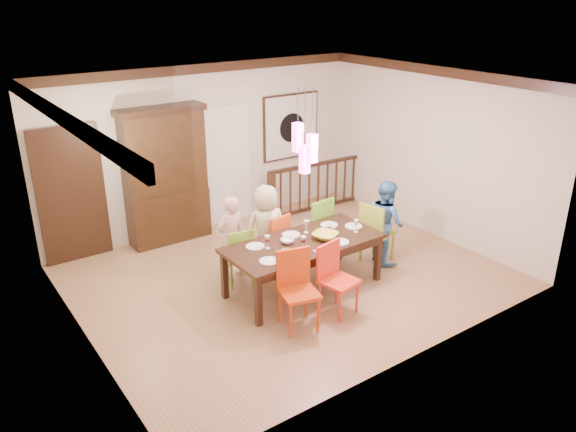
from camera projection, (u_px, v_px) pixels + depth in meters
floor at (289, 276)px, 8.53m from camera, size 6.00×6.00×0.00m
ceiling at (289, 82)px, 7.44m from camera, size 6.00×6.00×0.00m
wall_back at (207, 148)px, 9.88m from camera, size 6.00×0.00×6.00m
wall_left at (74, 235)px, 6.38m from camera, size 0.00×5.00×5.00m
wall_right at (432, 153)px, 9.59m from camera, size 0.00×5.00×5.00m
crown_molding at (289, 88)px, 7.47m from camera, size 6.00×5.00×0.16m
panel_door at (72, 197)px, 8.71m from camera, size 1.04×0.07×2.24m
white_doorway at (226, 167)px, 10.19m from camera, size 0.97×0.05×2.22m
painting at (291, 126)px, 10.76m from camera, size 1.25×0.06×1.25m
pendant_cluster at (305, 148)px, 7.39m from camera, size 0.27×0.21×1.14m
dining_table at (304, 246)px, 7.93m from camera, size 2.28×1.05×0.75m
chair_far_left at (237, 251)px, 8.16m from camera, size 0.45×0.45×0.89m
chair_far_mid at (272, 237)px, 8.60m from camera, size 0.49×0.49×0.90m
chair_far_right at (313, 223)px, 8.94m from camera, size 0.51×0.51×1.02m
chair_near_left at (299, 287)px, 7.03m from camera, size 0.56×0.56×1.02m
chair_near_mid at (339, 276)px, 7.36m from camera, size 0.51×0.51×0.97m
chair_end_right at (378, 227)px, 8.82m from camera, size 0.53×0.53×0.99m
china_hutch at (165, 176)px, 9.36m from camera, size 1.46×0.46×2.31m
balustrade at (318, 185)px, 10.94m from camera, size 2.25×0.20×0.96m
person_far_left at (231, 238)px, 8.27m from camera, size 0.50×0.35×1.29m
person_far_mid at (266, 228)px, 8.50m from camera, size 0.74×0.56×1.36m
person_end_right at (386, 222)px, 8.78m from camera, size 0.64×0.75×1.34m
serving_bowl at (325, 236)px, 7.98m from camera, size 0.46×0.46×0.09m
small_bowl at (288, 241)px, 7.83m from camera, size 0.25×0.25×0.06m
cup_left at (285, 253)px, 7.46m from camera, size 0.13×0.13×0.09m
cup_right at (329, 228)px, 8.25m from camera, size 0.09×0.09×0.08m
plate_far_left at (255, 246)px, 7.73m from camera, size 0.26×0.26×0.01m
plate_far_mid at (291, 235)px, 8.10m from camera, size 0.26×0.26×0.01m
plate_far_right at (329, 225)px, 8.43m from camera, size 0.26×0.26×0.01m
plate_near_left at (269, 261)px, 7.31m from camera, size 0.26×0.26×0.01m
plate_near_mid at (340, 242)px, 7.87m from camera, size 0.26×0.26×0.01m
plate_end_right at (354, 226)px, 8.38m from camera, size 0.26×0.26×0.01m
wine_glass_a at (268, 242)px, 7.65m from camera, size 0.08×0.08×0.19m
wine_glass_b at (306, 227)px, 8.15m from camera, size 0.08×0.08×0.19m
wine_glass_c at (303, 243)px, 7.63m from camera, size 0.08×0.08×0.19m
wine_glass_d at (356, 226)px, 8.17m from camera, size 0.08×0.08×0.19m
napkin at (320, 251)px, 7.59m from camera, size 0.18×0.14×0.01m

